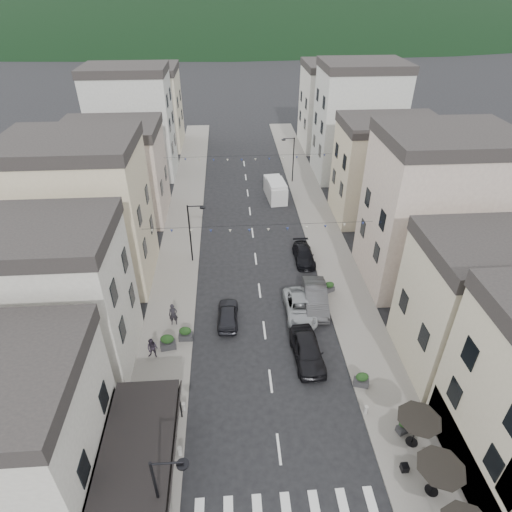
{
  "coord_description": "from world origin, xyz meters",
  "views": [
    {
      "loc": [
        -2.33,
        -8.46,
        23.21
      ],
      "look_at": [
        -0.3,
        21.22,
        3.5
      ],
      "focal_mm": 30.0,
      "sensor_mm": 36.0,
      "label": 1
    }
  ],
  "objects_px": {
    "parked_car_a": "(307,350)",
    "parked_car_d": "(304,255)",
    "parked_car_b": "(316,298)",
    "pedestrian_b": "(152,348)",
    "delivery_van": "(275,189)",
    "parked_car_e": "(228,315)",
    "parked_car_c": "(300,307)",
    "pedestrian_a": "(173,315)"
  },
  "relations": [
    {
      "from": "parked_car_a",
      "to": "parked_car_d",
      "type": "bearing_deg",
      "value": 78.89
    },
    {
      "from": "parked_car_a",
      "to": "pedestrian_a",
      "type": "xyz_separation_m",
      "value": [
        -9.83,
        4.24,
        0.23
      ]
    },
    {
      "from": "parked_car_b",
      "to": "delivery_van",
      "type": "xyz_separation_m",
      "value": [
        -1.13,
        20.65,
        0.33
      ]
    },
    {
      "from": "parked_car_a",
      "to": "delivery_van",
      "type": "distance_m",
      "value": 26.45
    },
    {
      "from": "parked_car_a",
      "to": "parked_car_e",
      "type": "height_order",
      "value": "parked_car_a"
    },
    {
      "from": "pedestrian_a",
      "to": "parked_car_b",
      "type": "bearing_deg",
      "value": 3.54
    },
    {
      "from": "parked_car_e",
      "to": "pedestrian_b",
      "type": "height_order",
      "value": "pedestrian_b"
    },
    {
      "from": "parked_car_c",
      "to": "delivery_van",
      "type": "relative_size",
      "value": 0.96
    },
    {
      "from": "parked_car_d",
      "to": "pedestrian_b",
      "type": "xyz_separation_m",
      "value": [
        -12.8,
        -11.75,
        0.32
      ]
    },
    {
      "from": "parked_car_b",
      "to": "pedestrian_b",
      "type": "relative_size",
      "value": 3.13
    },
    {
      "from": "parked_car_d",
      "to": "delivery_van",
      "type": "relative_size",
      "value": 0.84
    },
    {
      "from": "parked_car_a",
      "to": "pedestrian_b",
      "type": "xyz_separation_m",
      "value": [
        -11.0,
        0.84,
        0.12
      ]
    },
    {
      "from": "parked_car_e",
      "to": "parked_car_c",
      "type": "bearing_deg",
      "value": -173.46
    },
    {
      "from": "parked_car_e",
      "to": "delivery_van",
      "type": "height_order",
      "value": "delivery_van"
    },
    {
      "from": "parked_car_d",
      "to": "delivery_van",
      "type": "distance_m",
      "value": 13.92
    },
    {
      "from": "delivery_van",
      "to": "pedestrian_b",
      "type": "height_order",
      "value": "delivery_van"
    },
    {
      "from": "parked_car_e",
      "to": "pedestrian_b",
      "type": "bearing_deg",
      "value": 35.43
    },
    {
      "from": "parked_car_b",
      "to": "pedestrian_a",
      "type": "bearing_deg",
      "value": -167.73
    },
    {
      "from": "parked_car_d",
      "to": "pedestrian_b",
      "type": "bearing_deg",
      "value": -138.06
    },
    {
      "from": "parked_car_c",
      "to": "pedestrian_a",
      "type": "xyz_separation_m",
      "value": [
        -10.03,
        -0.61,
        0.37
      ]
    },
    {
      "from": "parked_car_b",
      "to": "parked_car_e",
      "type": "distance_m",
      "value": 7.39
    },
    {
      "from": "parked_car_c",
      "to": "pedestrian_b",
      "type": "xyz_separation_m",
      "value": [
        -11.2,
        -4.0,
        0.26
      ]
    },
    {
      "from": "parked_car_e",
      "to": "delivery_van",
      "type": "xyz_separation_m",
      "value": [
        6.13,
        22.05,
        0.5
      ]
    },
    {
      "from": "parked_car_c",
      "to": "delivery_van",
      "type": "bearing_deg",
      "value": 88.51
    },
    {
      "from": "parked_car_a",
      "to": "pedestrian_a",
      "type": "distance_m",
      "value": 10.71
    },
    {
      "from": "parked_car_d",
      "to": "parked_car_e",
      "type": "relative_size",
      "value": 1.09
    },
    {
      "from": "parked_car_c",
      "to": "pedestrian_a",
      "type": "bearing_deg",
      "value": -177.16
    },
    {
      "from": "parked_car_c",
      "to": "pedestrian_b",
      "type": "bearing_deg",
      "value": -160.94
    },
    {
      "from": "parked_car_a",
      "to": "parked_car_b",
      "type": "height_order",
      "value": "parked_car_b"
    },
    {
      "from": "parked_car_c",
      "to": "pedestrian_a",
      "type": "height_order",
      "value": "pedestrian_a"
    },
    {
      "from": "parked_car_b",
      "to": "parked_car_d",
      "type": "bearing_deg",
      "value": 93.36
    },
    {
      "from": "pedestrian_b",
      "to": "parked_car_d",
      "type": "bearing_deg",
      "value": 53.39
    },
    {
      "from": "parked_car_e",
      "to": "parked_car_b",
      "type": "bearing_deg",
      "value": -167.02
    },
    {
      "from": "pedestrian_a",
      "to": "parked_car_e",
      "type": "bearing_deg",
      "value": -2.04
    },
    {
      "from": "parked_car_c",
      "to": "parked_car_e",
      "type": "xyz_separation_m",
      "value": [
        -5.8,
        -0.45,
        -0.01
      ]
    },
    {
      "from": "parked_car_b",
      "to": "pedestrian_a",
      "type": "height_order",
      "value": "pedestrian_a"
    },
    {
      "from": "parked_car_b",
      "to": "parked_car_d",
      "type": "distance_m",
      "value": 6.81
    },
    {
      "from": "parked_car_b",
      "to": "parked_car_c",
      "type": "relative_size",
      "value": 1.04
    },
    {
      "from": "parked_car_b",
      "to": "parked_car_c",
      "type": "height_order",
      "value": "parked_car_b"
    },
    {
      "from": "parked_car_e",
      "to": "delivery_van",
      "type": "bearing_deg",
      "value": -103.43
    },
    {
      "from": "parked_car_c",
      "to": "parked_car_d",
      "type": "bearing_deg",
      "value": 77.71
    },
    {
      "from": "delivery_van",
      "to": "parked_car_e",
      "type": "bearing_deg",
      "value": -111.37
    }
  ]
}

